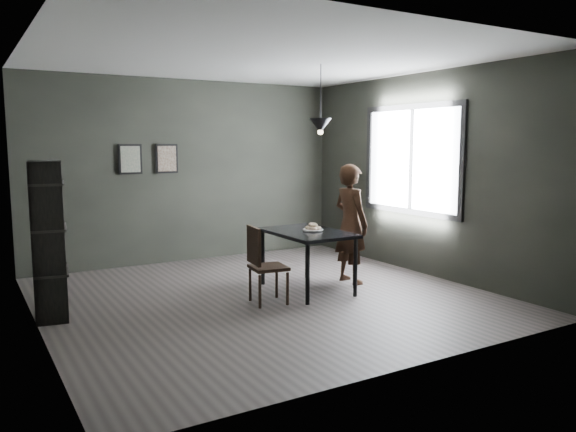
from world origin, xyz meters
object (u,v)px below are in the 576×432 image
shelf_unit (49,241)px  wood_chair (262,260)px  white_plate (313,230)px  cafe_table (307,237)px  pendant_lamp (320,126)px  woman (351,224)px

shelf_unit → wood_chair: bearing=-8.5°
white_plate → shelf_unit: (-2.99, 0.44, 0.07)m
wood_chair → shelf_unit: shelf_unit is taller
cafe_table → wood_chair: 0.82m
cafe_table → wood_chair: (-0.77, -0.24, -0.16)m
shelf_unit → pendant_lamp: 3.41m
wood_chair → shelf_unit: 2.27m
woman → pendant_lamp: size_ratio=1.81×
cafe_table → wood_chair: wood_chair is taller
cafe_table → woman: 0.72m
woman → shelf_unit: size_ratio=0.95×
woman → pendant_lamp: 1.35m
cafe_table → shelf_unit: shelf_unit is taller
white_plate → shelf_unit: 3.02m
woman → wood_chair: (-1.47, -0.29, -0.27)m
white_plate → wood_chair: (-0.84, -0.22, -0.25)m
shelf_unit → white_plate: bearing=0.3°
cafe_table → white_plate: bearing=-12.0°
pendant_lamp → wood_chair: bearing=-161.6°
white_plate → shelf_unit: bearing=171.6°
wood_chair → pendant_lamp: pendant_lamp is taller
shelf_unit → pendant_lamp: size_ratio=1.91×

